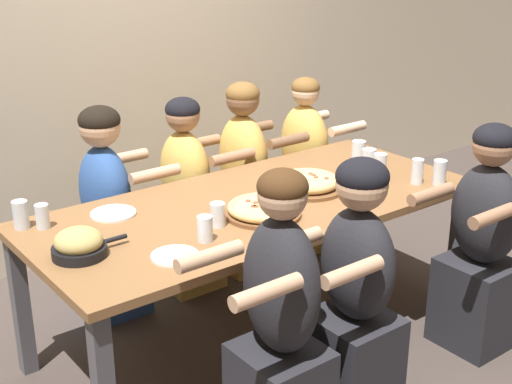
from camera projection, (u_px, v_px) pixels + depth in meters
The scene contains 24 objects.
ground_plane at pixel (256, 336), 3.69m from camera, with size 18.00×18.00×0.00m, color #423833.
dining_table at pixel (256, 216), 3.45m from camera, with size 2.20×0.97×0.75m.
pizza_board_main at pixel (308, 183), 3.57m from camera, with size 0.37×0.37×0.07m.
pizza_board_second at pixel (263, 209), 3.25m from camera, with size 0.35×0.35×0.06m.
skillet_bowl at pixel (79, 244), 2.85m from camera, with size 0.32×0.22×0.12m.
empty_plate_a at pixel (113, 213), 3.27m from camera, with size 0.21×0.21×0.02m.
empty_plate_b at pixel (175, 256), 2.85m from camera, with size 0.20×0.20×0.02m.
cocktail_glass_blue at pixel (356, 195), 3.40m from camera, with size 0.07×0.07×0.11m.
drinking_glass_a at pixel (369, 163), 3.78m from camera, with size 0.07×0.07×0.14m.
drinking_glass_b at pixel (21, 216), 3.11m from camera, with size 0.07×0.07×0.13m.
drinking_glass_c at pixel (380, 169), 3.69m from camera, with size 0.07×0.07×0.14m.
drinking_glass_d at pixel (42, 216), 3.11m from camera, with size 0.06×0.06×0.11m.
drinking_glass_e at pixel (218, 215), 3.13m from camera, with size 0.07×0.07×0.11m.
drinking_glass_f at pixel (417, 171), 3.64m from camera, with size 0.06×0.06×0.13m.
drinking_glass_g at pixel (440, 174), 3.63m from camera, with size 0.07×0.07×0.13m.
drinking_glass_h at pixel (205, 230), 2.98m from camera, with size 0.07×0.07×0.11m.
drinking_glass_i at pixel (358, 153), 3.93m from camera, with size 0.08×0.08×0.14m.
diner_near_center at pixel (355, 299), 2.96m from camera, with size 0.51×0.40×1.15m.
diner_far_right at pixel (304, 173), 4.56m from camera, with size 0.51×0.40×1.13m.
diner_far_midright at pixel (244, 185), 4.28m from camera, with size 0.51×0.40×1.16m.
diner_far_center at pixel (187, 203), 4.06m from camera, with size 0.51×0.40×1.13m.
diner_far_midleft at pixel (108, 219), 3.77m from camera, with size 0.51×0.40×1.15m.
diner_near_right at pixel (481, 247), 3.45m from camera, with size 0.51×0.40×1.15m.
diner_near_midleft at pixel (280, 330), 2.73m from camera, with size 0.51×0.40×1.19m.
Camera 1 is at (-1.94, -2.53, 2.00)m, focal length 50.00 mm.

